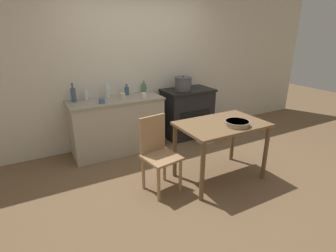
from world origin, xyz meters
TOP-DOWN VIEW (x-y plane):
  - ground_plane at (0.00, 0.00)m, footprint 14.00×14.00m
  - wall_back at (0.00, 1.58)m, footprint 8.00×0.07m
  - counter_cabinet at (-0.54, 1.26)m, footprint 1.47×0.62m
  - stove at (0.83, 1.27)m, footprint 0.91×0.59m
  - work_table at (0.38, -0.24)m, footprint 1.12×0.72m
  - chair at (-0.45, -0.06)m, footprint 0.46×0.46m
  - flour_sack at (0.93, 0.81)m, footprint 0.27×0.19m
  - stock_pot at (0.70, 1.23)m, footprint 0.31×0.31m
  - mixing_bowl_large at (0.48, -0.41)m, footprint 0.31×0.31m
  - bottle_far_left at (-0.28, 1.43)m, footprint 0.07×0.07m
  - bottle_left at (-0.62, 1.41)m, footprint 0.08×0.08m
  - bottle_mid_left at (-1.14, 1.40)m, footprint 0.08×0.08m
  - bottle_center_left at (0.06, 1.48)m, footprint 0.08×0.08m
  - bottle_center at (-0.95, 1.43)m, footprint 0.07×0.07m
  - cup_center_right at (-0.12, 1.09)m, footprint 0.09×0.09m
  - cup_mid_right at (-0.45, 1.16)m, footprint 0.09×0.09m
  - cup_right at (-0.79, 1.11)m, footprint 0.09×0.09m

SIDE VIEW (x-z plane):
  - ground_plane at x=0.00m, z-range 0.00..0.00m
  - flour_sack at x=0.93m, z-range 0.00..0.39m
  - counter_cabinet at x=-0.54m, z-range 0.00..0.88m
  - stove at x=0.83m, z-range 0.00..0.89m
  - chair at x=-0.45m, z-range 0.03..0.97m
  - work_table at x=0.38m, z-range 0.28..1.07m
  - mixing_bowl_large at x=0.48m, z-range 0.79..0.86m
  - cup_right at x=-0.79m, z-range 0.88..0.96m
  - cup_center_right at x=-0.12m, z-range 0.88..0.97m
  - cup_mid_right at x=-0.45m, z-range 0.88..0.99m
  - bottle_far_left at x=-0.28m, z-range 0.86..1.05m
  - bottle_center at x=-0.95m, z-range 0.86..1.05m
  - bottle_center_left at x=0.06m, z-range 0.86..1.05m
  - bottle_left at x=-0.62m, z-range 0.85..1.13m
  - bottle_mid_left at x=-1.14m, z-range 0.85..1.13m
  - stock_pot at x=0.70m, z-range 0.88..1.15m
  - wall_back at x=0.00m, z-range 0.00..2.55m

